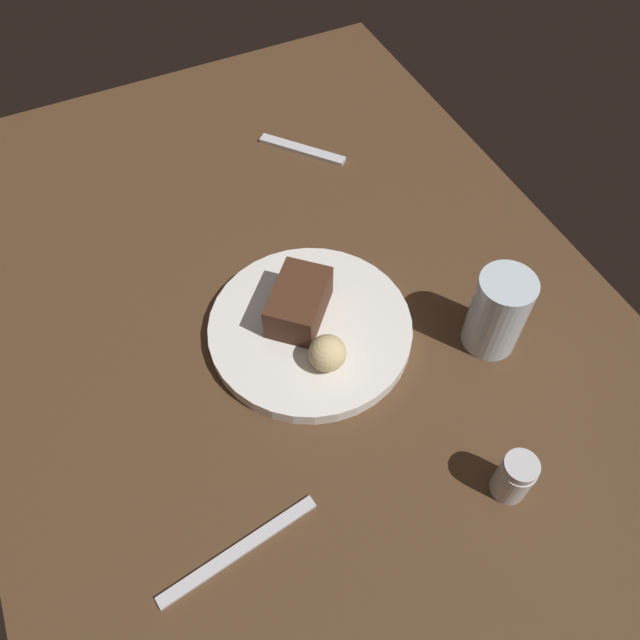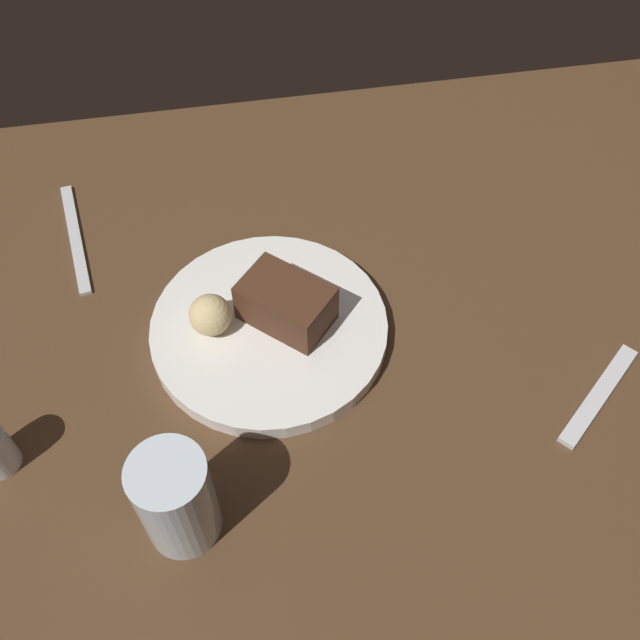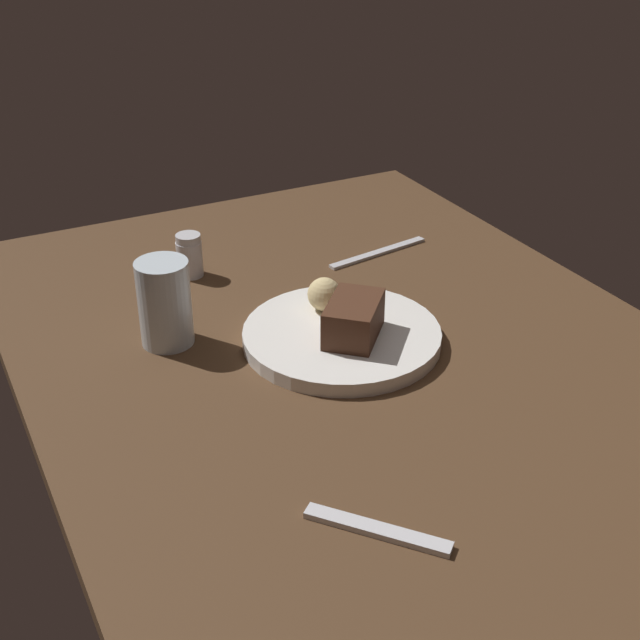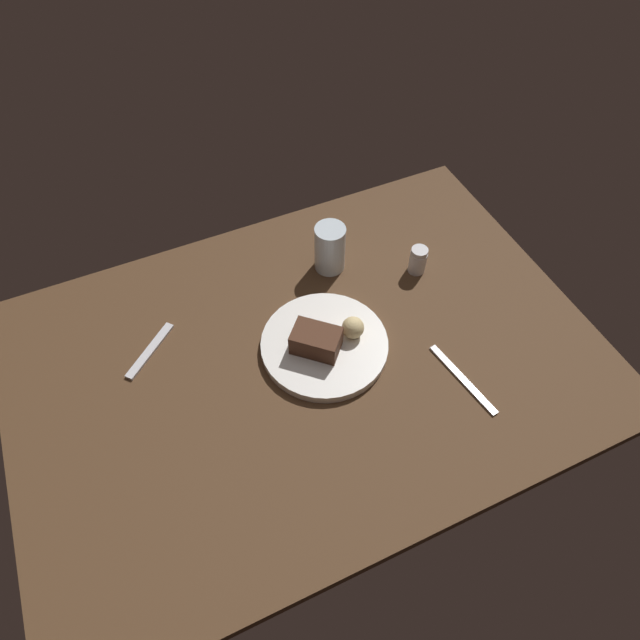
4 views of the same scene
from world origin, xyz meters
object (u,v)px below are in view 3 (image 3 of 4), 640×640
at_px(dessert_plate, 342,336).
at_px(butter_knife, 378,253).
at_px(salt_shaker, 189,255).
at_px(dessert_spoon, 377,530).
at_px(bread_roll, 323,295).
at_px(water_glass, 165,303).
at_px(chocolate_cake_slice, 355,319).

xyz_separation_m(dessert_plate, butter_knife, (0.22, -0.19, -0.01)).
relative_size(dessert_plate, salt_shaker, 3.91).
relative_size(dessert_plate, dessert_spoon, 1.78).
bearing_deg(dessert_plate, dessert_spoon, 157.08).
distance_m(salt_shaker, dessert_spoon, 0.63).
bearing_deg(dessert_spoon, salt_shaker, 136.48).
xyz_separation_m(dessert_plate, bread_roll, (0.06, -0.00, 0.03)).
bearing_deg(water_glass, chocolate_cake_slice, -121.14).
distance_m(dessert_spoon, butter_knife, 0.65).
height_order(dessert_plate, dessert_spoon, dessert_plate).
relative_size(salt_shaker, water_glass, 0.58).
bearing_deg(salt_shaker, dessert_plate, -158.88).
bearing_deg(dessert_spoon, chocolate_cake_slice, 113.83).
bearing_deg(salt_shaker, butter_knife, -102.47).
bearing_deg(bread_roll, dessert_spoon, 159.88).
bearing_deg(dessert_spoon, dessert_plate, 116.42).
xyz_separation_m(chocolate_cake_slice, butter_knife, (0.24, -0.18, -0.04)).
bearing_deg(water_glass, bread_roll, -102.45).
height_order(chocolate_cake_slice, bread_roll, chocolate_cake_slice).
relative_size(bread_roll, water_glass, 0.40).
bearing_deg(water_glass, dessert_plate, -117.69).
height_order(water_glass, dessert_spoon, water_glass).
bearing_deg(salt_shaker, water_glass, 151.78).
xyz_separation_m(chocolate_cake_slice, bread_roll, (0.08, 0.00, -0.00)).
height_order(bread_roll, salt_shaker, salt_shaker).
bearing_deg(bread_roll, water_glass, 77.55).
distance_m(bread_roll, butter_knife, 0.25).
height_order(salt_shaker, water_glass, water_glass).
distance_m(dessert_plate, bread_roll, 0.07).
xyz_separation_m(bread_roll, salt_shaker, (0.23, 0.11, -0.01)).
height_order(salt_shaker, butter_knife, salt_shaker).
height_order(chocolate_cake_slice, water_glass, water_glass).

